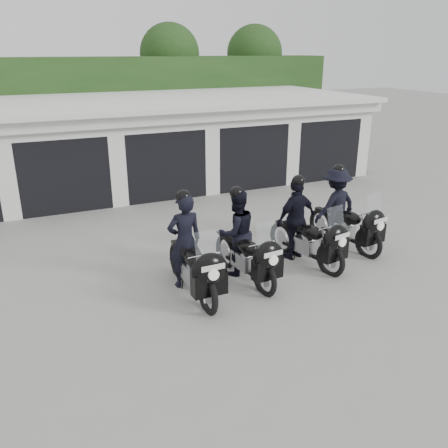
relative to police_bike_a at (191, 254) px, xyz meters
name	(u,v)px	position (x,y,z in m)	size (l,w,h in m)	color
ground	(243,266)	(1.48, 0.66, -0.84)	(80.00, 80.00, 0.00)	gray
garage_block	(145,143)	(1.48, 8.72, 0.58)	(16.40, 6.80, 2.96)	white
background_vegetation	(122,93)	(1.85, 13.58, 1.93)	(20.00, 3.90, 5.80)	#1C3C15
police_bike_a	(191,254)	(0.00, 0.00, 0.00)	(0.74, 2.44, 2.12)	black
police_bike_b	(241,239)	(1.21, 0.24, 0.01)	(0.98, 2.32, 2.02)	black
police_bike_c	(302,225)	(2.84, 0.42, 0.03)	(1.22, 2.33, 2.05)	black
police_bike_d	(341,211)	(4.24, 0.86, 0.04)	(1.32, 2.36, 2.06)	black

